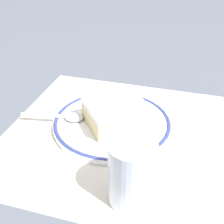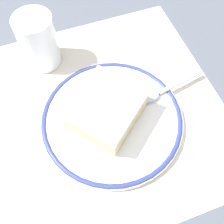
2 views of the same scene
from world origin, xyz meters
name	(u,v)px [view 2 (image 2 of 2)]	position (x,y,z in m)	size (l,w,h in m)	color
ground_plane	(91,115)	(0.00, 0.00, 0.00)	(2.40, 2.40, 0.00)	#4C515B
placemat	(91,115)	(0.00, 0.00, 0.00)	(0.42, 0.38, 0.00)	beige
plate	(112,119)	(0.03, -0.02, 0.01)	(0.22, 0.22, 0.01)	white
cake_slice	(106,110)	(0.02, -0.02, 0.03)	(0.13, 0.13, 0.05)	beige
spoon	(159,90)	(0.11, 0.00, 0.02)	(0.12, 0.04, 0.01)	silver
cup	(39,44)	(-0.04, 0.13, 0.04)	(0.06, 0.06, 0.09)	silver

